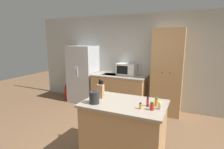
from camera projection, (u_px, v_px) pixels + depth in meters
wall_back at (147, 62)px, 4.86m from camera, size 7.20×0.06×2.60m
refrigerator at (83, 74)px, 5.38m from camera, size 0.81×0.68×1.72m
back_counter at (119, 91)px, 4.97m from camera, size 1.52×0.70×0.93m
pantry_cabinet at (167, 73)px, 4.40m from camera, size 0.74×0.54×2.17m
kitchen_island at (124, 130)px, 2.80m from camera, size 1.28×0.84×0.94m
microwave at (127, 69)px, 4.90m from camera, size 0.53×0.37×0.32m
knife_block at (101, 91)px, 2.92m from camera, size 0.10×0.08×0.32m
spice_bottle_tall_dark at (160, 106)px, 2.43m from camera, size 0.06×0.06×0.11m
spice_bottle_short_red at (156, 102)px, 2.56m from camera, size 0.05×0.05×0.13m
spice_bottle_amber_oil at (148, 102)px, 2.55m from camera, size 0.04×0.04×0.14m
spice_bottle_green_herb at (140, 106)px, 2.45m from camera, size 0.04×0.04×0.09m
spice_bottle_pale_salt at (152, 106)px, 2.41m from camera, size 0.06×0.06×0.12m
spice_bottle_orange_cap at (151, 105)px, 2.51m from camera, size 0.04×0.04×0.08m
kettle at (94, 97)px, 2.66m from camera, size 0.15×0.15×0.21m
fire_extinguisher at (67, 93)px, 5.65m from camera, size 0.12×0.12×0.48m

